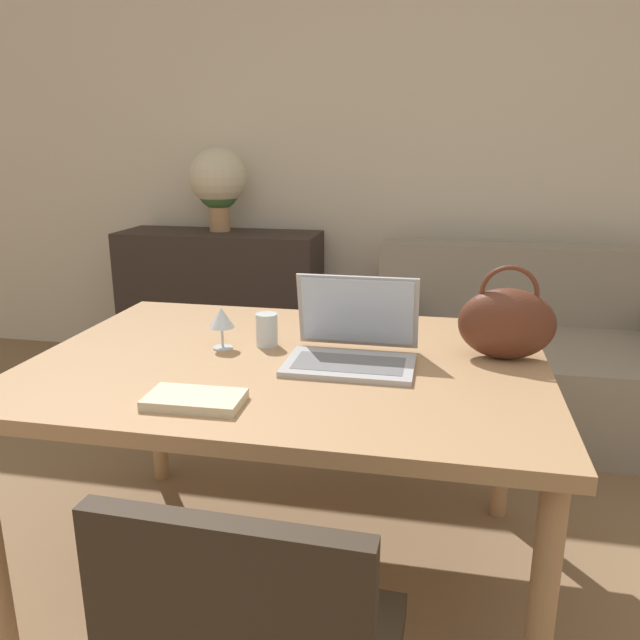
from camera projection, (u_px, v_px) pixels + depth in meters
wall_back at (399, 139)px, 3.54m from camera, size 10.00×0.06×2.70m
dining_table at (289, 381)px, 1.82m from camera, size 1.46×1.07×0.73m
couch at (526, 364)px, 3.08m from camera, size 1.53×0.93×0.82m
sideboard at (222, 302)px, 3.70m from camera, size 1.17×0.40×0.84m
laptop at (353, 339)px, 1.77m from camera, size 0.36×0.29×0.24m
drinking_glass at (267, 330)px, 1.90m from camera, size 0.07×0.07×0.10m
wine_glass at (222, 319)px, 1.86m from camera, size 0.08×0.08×0.13m
handbag at (507, 322)px, 1.77m from camera, size 0.27×0.13×0.27m
flower_vase at (218, 182)px, 3.56m from camera, size 0.32×0.32×0.47m
book at (195, 400)px, 1.48m from camera, size 0.23×0.14×0.02m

